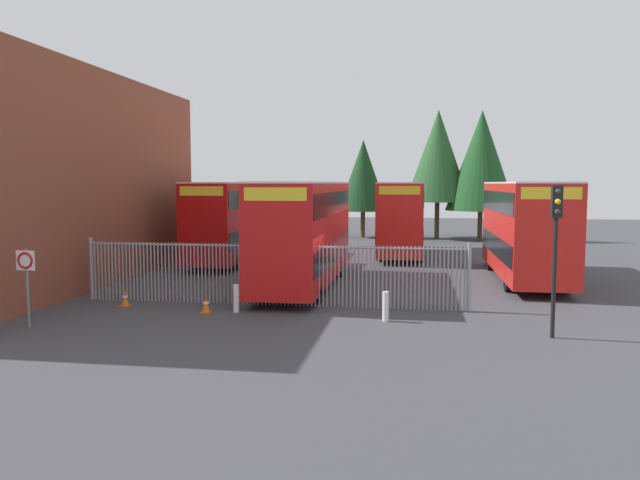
{
  "coord_description": "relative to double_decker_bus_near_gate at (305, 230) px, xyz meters",
  "views": [
    {
      "loc": [
        3.98,
        -21.19,
        4.35
      ],
      "look_at": [
        0.0,
        4.0,
        2.0
      ],
      "focal_mm": 34.48,
      "sensor_mm": 36.0,
      "label": 1
    }
  ],
  "objects": [
    {
      "name": "traffic_light_kerbside",
      "position": [
        8.47,
        -7.41,
        0.56
      ],
      "size": [
        0.28,
        0.33,
        4.3
      ],
      "color": "black",
      "rests_on": "ground"
    },
    {
      "name": "traffic_cone_by_gate",
      "position": [
        -2.34,
        -5.71,
        -2.13
      ],
      "size": [
        0.34,
        0.34,
        0.59
      ],
      "color": "orange",
      "rests_on": "ground"
    },
    {
      "name": "tree_tall_back",
      "position": [
        9.46,
        23.35,
        3.68
      ],
      "size": [
        5.34,
        5.34,
        9.92
      ],
      "color": "#4C3823",
      "rests_on": "ground"
    },
    {
      "name": "traffic_cone_mid_forecourt",
      "position": [
        -5.56,
        -5.07,
        -2.13
      ],
      "size": [
        0.34,
        0.34,
        0.59
      ],
      "color": "orange",
      "rests_on": "ground"
    },
    {
      "name": "speed_limit_sign_post",
      "position": [
        -6.95,
        -8.58,
        -0.65
      ],
      "size": [
        0.6,
        0.14,
        2.4
      ],
      "color": "slate",
      "rests_on": "ground"
    },
    {
      "name": "palisade_fence",
      "position": [
        -0.48,
        -4.06,
        -1.24
      ],
      "size": [
        13.95,
        0.14,
        2.35
      ],
      "color": "gray",
      "rests_on": "ground"
    },
    {
      "name": "tree_mid_row",
      "position": [
        6.22,
        24.24,
        4.09
      ],
      "size": [
        5.04,
        5.04,
        10.12
      ],
      "color": "#4C3823",
      "rests_on": "ground"
    },
    {
      "name": "tree_short_side",
      "position": [
        0.33,
        24.33,
        2.56
      ],
      "size": [
        3.99,
        3.99,
        7.85
      ],
      "color": "#4C3823",
      "rests_on": "ground"
    },
    {
      "name": "double_decker_bus_behind_fence_right",
      "position": [
        -5.37,
        7.8,
        0.0
      ],
      "size": [
        2.54,
        10.81,
        4.42
      ],
      "color": "#B70C0C",
      "rests_on": "ground"
    },
    {
      "name": "depot_building_brick",
      "position": [
        -13.07,
        -1.16,
        2.11
      ],
      "size": [
        9.69,
        19.65,
        9.06
      ],
      "primitive_type": "cube",
      "color": "brown",
      "rests_on": "ground"
    },
    {
      "name": "bollard_near_left",
      "position": [
        -1.37,
        -5.45,
        -1.95
      ],
      "size": [
        0.2,
        0.2,
        0.95
      ],
      "primitive_type": "cylinder",
      "color": "silver",
      "rests_on": "ground"
    },
    {
      "name": "double_decker_bus_near_gate",
      "position": [
        0.0,
        0.0,
        0.0
      ],
      "size": [
        2.54,
        10.81,
        4.42
      ],
      "color": "red",
      "rests_on": "ground"
    },
    {
      "name": "bollard_center_front",
      "position": [
        3.71,
        -6.03,
        -1.95
      ],
      "size": [
        0.2,
        0.2,
        0.95
      ],
      "primitive_type": "cylinder",
      "color": "silver",
      "rests_on": "ground"
    },
    {
      "name": "double_decker_bus_far_back",
      "position": [
        3.74,
        12.33,
        0.0
      ],
      "size": [
        2.54,
        10.81,
        4.42
      ],
      "color": "red",
      "rests_on": "ground"
    },
    {
      "name": "ground_plane",
      "position": [
        0.66,
        3.94,
        -2.42
      ],
      "size": [
        100.0,
        100.0,
        0.0
      ],
      "primitive_type": "plane",
      "color": "#3D3D42"
    },
    {
      "name": "double_decker_bus_behind_fence_left",
      "position": [
        9.44,
        3.45,
        0.0
      ],
      "size": [
        2.54,
        10.81,
        4.42
      ],
      "color": "red",
      "rests_on": "ground"
    }
  ]
}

